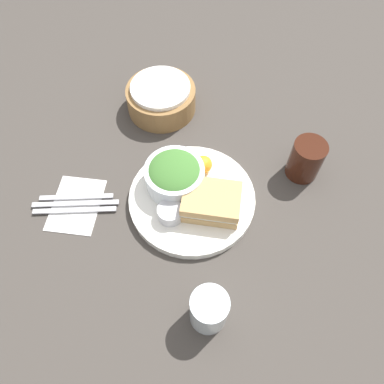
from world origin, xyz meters
name	(u,v)px	position (x,y,z in m)	size (l,w,h in m)	color
ground_plane	(192,201)	(0.00, 0.00, 0.00)	(4.00, 4.00, 0.00)	#3D3833
plate	(192,199)	(0.00, 0.00, 0.01)	(0.30, 0.30, 0.02)	white
sandwich	(211,202)	(0.05, -0.02, 0.05)	(0.13, 0.10, 0.05)	tan
salad_bowl	(175,175)	(-0.04, 0.03, 0.06)	(0.14, 0.14, 0.07)	white
dressing_cup	(170,213)	(-0.04, -0.06, 0.04)	(0.06, 0.06, 0.03)	#B7B7BC
orange_wedge	(203,164)	(0.02, 0.08, 0.04)	(0.04, 0.04, 0.04)	orange
drink_glass	(306,159)	(0.26, 0.12, 0.05)	(0.08, 0.08, 0.10)	#38190F
bread_basket	(161,98)	(-0.12, 0.29, 0.04)	(0.19, 0.19, 0.08)	olive
napkin	(76,205)	(-0.27, -0.05, 0.00)	(0.11, 0.15, 0.00)	white
fork	(75,210)	(-0.27, -0.06, 0.01)	(0.20, 0.01, 0.01)	#B2B2B7
knife	(76,204)	(-0.27, -0.05, 0.01)	(0.20, 0.01, 0.01)	#B2B2B7
spoon	(77,197)	(-0.28, -0.03, 0.01)	(0.18, 0.01, 0.01)	#B2B2B7
water_glass	(209,310)	(0.07, -0.26, 0.05)	(0.07, 0.07, 0.10)	silver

